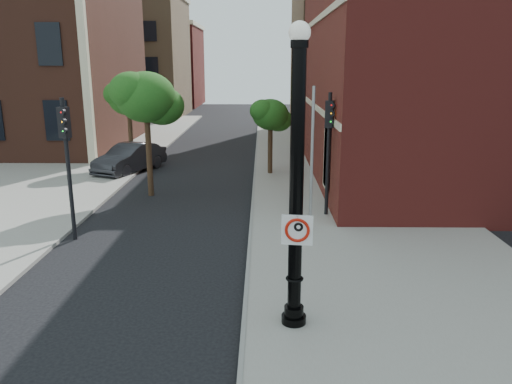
{
  "coord_description": "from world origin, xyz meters",
  "views": [
    {
      "loc": [
        2.44,
        -10.17,
        5.53
      ],
      "look_at": [
        2.28,
        2.0,
        2.38
      ],
      "focal_mm": 35.0,
      "sensor_mm": 36.0,
      "label": 1
    }
  ],
  "objects_px": {
    "lamppost": "(296,197)",
    "traffic_signal_right": "(329,135)",
    "traffic_signal_left": "(66,146)",
    "no_parking_sign": "(297,230)",
    "parked_car": "(130,158)"
  },
  "relations": [
    {
      "from": "lamppost",
      "to": "no_parking_sign",
      "type": "relative_size",
      "value": 9.89
    },
    {
      "from": "no_parking_sign",
      "to": "parked_car",
      "type": "bearing_deg",
      "value": 122.65
    },
    {
      "from": "lamppost",
      "to": "traffic_signal_left",
      "type": "xyz_separation_m",
      "value": [
        -6.75,
        5.46,
        0.14
      ]
    },
    {
      "from": "lamppost",
      "to": "traffic_signal_right",
      "type": "xyz_separation_m",
      "value": [
        1.68,
        7.98,
        0.16
      ]
    },
    {
      "from": "parked_car",
      "to": "lamppost",
      "type": "bearing_deg",
      "value": -41.64
    },
    {
      "from": "traffic_signal_right",
      "to": "no_parking_sign",
      "type": "bearing_deg",
      "value": -83.1
    },
    {
      "from": "lamppost",
      "to": "traffic_signal_right",
      "type": "bearing_deg",
      "value": 78.11
    },
    {
      "from": "parked_car",
      "to": "traffic_signal_right",
      "type": "bearing_deg",
      "value": -17.39
    },
    {
      "from": "lamppost",
      "to": "no_parking_sign",
      "type": "distance_m",
      "value": 0.65
    },
    {
      "from": "parked_car",
      "to": "traffic_signal_left",
      "type": "xyz_separation_m",
      "value": [
        0.84,
        -10.31,
        2.31
      ]
    },
    {
      "from": "lamppost",
      "to": "traffic_signal_left",
      "type": "distance_m",
      "value": 8.68
    },
    {
      "from": "no_parking_sign",
      "to": "lamppost",
      "type": "bearing_deg",
      "value": 104.89
    },
    {
      "from": "no_parking_sign",
      "to": "traffic_signal_left",
      "type": "xyz_separation_m",
      "value": [
        -6.77,
        5.62,
        0.78
      ]
    },
    {
      "from": "traffic_signal_left",
      "to": "traffic_signal_right",
      "type": "relative_size",
      "value": 1.0
    },
    {
      "from": "parked_car",
      "to": "no_parking_sign",
      "type": "bearing_deg",
      "value": -41.8
    }
  ]
}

